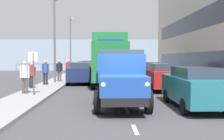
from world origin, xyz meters
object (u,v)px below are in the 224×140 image
Objects in this scene: lamp_post_promenade at (55,31)px; car_teal_kerbside_near at (193,87)px; lorry_cargo_green at (109,58)px; street_sign at (33,66)px; car_navy_oppositeside_0 at (81,73)px; lamp_post_far at (71,40)px; pedestrian_with_bag at (25,74)px; car_black_kerbside_2 at (149,72)px; pedestrian_by_lamp at (32,73)px; car_red_kerbside_1 at (162,76)px; car_maroon_oppositeside_1 at (86,69)px; pedestrian_couple_b at (59,69)px; car_grey_oppositeside_2 at (89,67)px; truck_vintage_blue at (121,80)px; pedestrian_strolling at (69,68)px; pedestrian_in_dark_coat at (45,70)px.

car_teal_kerbside_near is at bearing 125.96° from lamp_post_promenade.
lorry_cargo_green reaches higher than street_sign.
lamp_post_far is (2.06, -10.42, 3.25)m from car_navy_oppositeside_0.
car_black_kerbside_2 is at bearing -135.86° from pedestrian_with_bag.
pedestrian_by_lamp is (8.33, 5.19, 0.22)m from car_black_kerbside_2.
car_teal_kerbside_near is at bearing 90.00° from car_red_kerbside_1.
car_black_kerbside_2 is at bearing 136.01° from car_maroon_oppositeside_1.
car_black_kerbside_2 is 7.40m from pedestrian_couple_b.
pedestrian_by_lamp is at bearing 79.19° from pedestrian_couple_b.
lamp_post_far is at bearing -69.94° from car_teal_kerbside_near.
car_teal_kerbside_near and car_red_kerbside_1 have the same top height.
car_grey_oppositeside_2 is at bearing -95.31° from street_sign.
pedestrian_with_bag is 17.73m from lamp_post_far.
truck_vintage_blue is at bearing 114.13° from lamp_post_promenade.
street_sign reaches higher than car_black_kerbside_2.
pedestrian_couple_b is (7.39, -5.05, 0.29)m from car_red_kerbside_1.
car_black_kerbside_2 is 2.20× the size of pedestrian_strolling.
lamp_post_far is at bearing -78.81° from car_navy_oppositeside_0.
pedestrian_with_bag is 0.79× the size of street_sign.
lamp_post_promenade is at bearing 6.27° from car_black_kerbside_2.
street_sign is at bearing -32.54° from truck_vintage_blue.
car_teal_kerbside_near is at bearing 108.53° from car_maroon_oppositeside_1.
street_sign is at bearing -22.14° from car_teal_kerbside_near.
pedestrian_strolling is (3.61, -3.76, -0.88)m from lorry_cargo_green.
pedestrian_strolling is 0.26× the size of lamp_post_promenade.
car_navy_oppositeside_0 is at bearing -176.82° from lamp_post_promenade.
car_navy_oppositeside_0 is at bearing -39.21° from car_red_kerbside_1.
lamp_post_promenade is (7.63, 0.84, 3.32)m from car_black_kerbside_2.
car_maroon_oppositeside_1 is 8.72m from pedestrian_in_dark_coat.
lorry_cargo_green reaches higher than car_black_kerbside_2.
car_navy_oppositeside_0 is 2.47× the size of pedestrian_in_dark_coat.
car_maroon_oppositeside_1 is 2.39× the size of pedestrian_with_bag.
lamp_post_promenade is at bearing 72.27° from car_maroon_oppositeside_1.
pedestrian_couple_b is at bearing -101.53° from pedestrian_in_dark_coat.
lorry_cargo_green is 1.89× the size of car_navy_oppositeside_0.
car_grey_oppositeside_2 is (5.63, -10.76, 0.00)m from car_black_kerbside_2.
lorry_cargo_green reaches higher than pedestrian_by_lamp.
pedestrian_strolling is (-0.46, -2.23, 0.01)m from pedestrian_couple_b.
car_black_kerbside_2 is at bearing -148.07° from pedestrian_by_lamp.
car_navy_oppositeside_0 is at bearing -121.24° from pedestrian_by_lamp.
street_sign is (4.39, -2.80, 0.50)m from truck_vintage_blue.
pedestrian_strolling reaches higher than car_navy_oppositeside_0.
car_red_kerbside_1 is 1.86× the size of street_sign.
car_navy_oppositeside_0 is 2.44× the size of pedestrian_with_bag.
pedestrian_strolling is at bearing 69.26° from car_maroon_oppositeside_1.
lorry_cargo_green is 4.65× the size of pedestrian_strolling.
truck_vintage_blue reaches higher than pedestrian_with_bag.
street_sign reaches higher than pedestrian_by_lamp.
pedestrian_by_lamp reaches higher than car_grey_oppositeside_2.
car_maroon_oppositeside_1 is 13.43m from pedestrian_with_bag.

